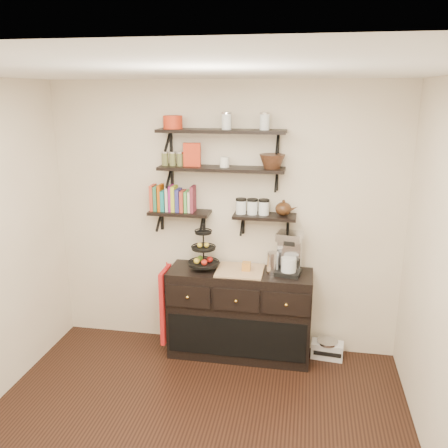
# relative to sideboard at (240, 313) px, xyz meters

# --- Properties ---
(ceiling) EXTENTS (3.50, 3.50, 0.02)m
(ceiling) POSITION_rel_sideboard_xyz_m (-0.20, -1.51, 2.25)
(ceiling) COLOR white
(ceiling) RESTS_ON back_wall
(back_wall) EXTENTS (3.50, 0.02, 2.70)m
(back_wall) POSITION_rel_sideboard_xyz_m (-0.20, 0.24, 0.90)
(back_wall) COLOR #F4E8CF
(back_wall) RESTS_ON ground
(shelf_top) EXTENTS (1.20, 0.27, 0.23)m
(shelf_top) POSITION_rel_sideboard_xyz_m (-0.20, 0.10, 1.78)
(shelf_top) COLOR black
(shelf_top) RESTS_ON back_wall
(shelf_mid) EXTENTS (1.20, 0.27, 0.23)m
(shelf_mid) POSITION_rel_sideboard_xyz_m (-0.20, 0.10, 1.43)
(shelf_mid) COLOR black
(shelf_mid) RESTS_ON back_wall
(shelf_low_left) EXTENTS (0.60, 0.25, 0.23)m
(shelf_low_left) POSITION_rel_sideboard_xyz_m (-0.62, 0.12, 0.98)
(shelf_low_left) COLOR black
(shelf_low_left) RESTS_ON back_wall
(shelf_low_right) EXTENTS (0.60, 0.25, 0.23)m
(shelf_low_right) POSITION_rel_sideboard_xyz_m (0.22, 0.12, 0.98)
(shelf_low_right) COLOR black
(shelf_low_right) RESTS_ON back_wall
(cookbooks) EXTENTS (0.43, 0.15, 0.26)m
(cookbooks) POSITION_rel_sideboard_xyz_m (-0.68, 0.12, 1.11)
(cookbooks) COLOR #BF422B
(cookbooks) RESTS_ON shelf_low_left
(glass_canisters) EXTENTS (0.32, 0.10, 0.13)m
(glass_canisters) POSITION_rel_sideboard_xyz_m (0.10, 0.12, 1.06)
(glass_canisters) COLOR silver
(glass_canisters) RESTS_ON shelf_low_right
(sideboard) EXTENTS (1.40, 0.50, 0.92)m
(sideboard) POSITION_rel_sideboard_xyz_m (0.00, 0.00, 0.00)
(sideboard) COLOR black
(sideboard) RESTS_ON floor
(fruit_stand) EXTENTS (0.30, 0.30, 0.45)m
(fruit_stand) POSITION_rel_sideboard_xyz_m (-0.36, 0.00, 0.60)
(fruit_stand) COLOR black
(fruit_stand) RESTS_ON sideboard
(candle) EXTENTS (0.08, 0.08, 0.08)m
(candle) POSITION_rel_sideboard_xyz_m (0.06, 0.00, 0.50)
(candle) COLOR #B9762A
(candle) RESTS_ON sideboard
(coffee_maker) EXTENTS (0.26, 0.25, 0.42)m
(coffee_maker) POSITION_rel_sideboard_xyz_m (0.47, 0.03, 0.65)
(coffee_maker) COLOR black
(coffee_maker) RESTS_ON sideboard
(thermal_carafe) EXTENTS (0.11, 0.11, 0.22)m
(thermal_carafe) POSITION_rel_sideboard_xyz_m (0.32, -0.02, 0.56)
(thermal_carafe) COLOR silver
(thermal_carafe) RESTS_ON sideboard
(apron) EXTENTS (0.04, 0.32, 0.75)m
(apron) POSITION_rel_sideboard_xyz_m (-0.73, -0.10, 0.08)
(apron) COLOR #B01413
(apron) RESTS_ON sideboard
(radio) EXTENTS (0.32, 0.23, 0.19)m
(radio) POSITION_rel_sideboard_xyz_m (0.88, 0.08, -0.36)
(radio) COLOR silver
(radio) RESTS_ON floor
(recipe_box) EXTENTS (0.16, 0.07, 0.22)m
(recipe_box) POSITION_rel_sideboard_xyz_m (-0.49, 0.10, 1.56)
(recipe_box) COLOR red
(recipe_box) RESTS_ON shelf_mid
(walnut_bowl) EXTENTS (0.24, 0.24, 0.13)m
(walnut_bowl) POSITION_rel_sideboard_xyz_m (0.27, 0.10, 1.51)
(walnut_bowl) COLOR black
(walnut_bowl) RESTS_ON shelf_mid
(ramekins) EXTENTS (0.09, 0.09, 0.10)m
(ramekins) POSITION_rel_sideboard_xyz_m (-0.17, 0.10, 1.50)
(ramekins) COLOR white
(ramekins) RESTS_ON shelf_mid
(teapot) EXTENTS (0.23, 0.19, 0.15)m
(teapot) POSITION_rel_sideboard_xyz_m (0.39, 0.12, 1.07)
(teapot) COLOR #392111
(teapot) RESTS_ON shelf_low_right
(red_pot) EXTENTS (0.18, 0.18, 0.12)m
(red_pot) POSITION_rel_sideboard_xyz_m (-0.67, 0.10, 1.86)
(red_pot) COLOR red
(red_pot) RESTS_ON shelf_top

